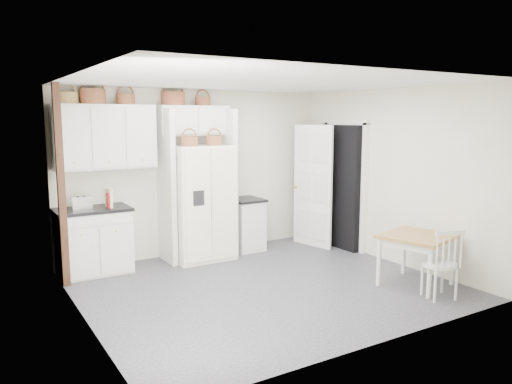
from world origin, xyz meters
TOP-DOWN VIEW (x-y plane):
  - floor at (0.00, 0.00)m, footprint 4.50×4.50m
  - ceiling at (0.00, 0.00)m, footprint 4.50×4.50m
  - wall_back at (0.00, 2.00)m, footprint 4.50×0.00m
  - wall_left at (-2.25, 0.00)m, footprint 0.00×4.00m
  - wall_right at (2.25, 0.00)m, footprint 0.00×4.00m
  - refrigerator at (-0.15, 1.60)m, footprint 0.91×0.73m
  - base_cab_left at (-1.75, 1.70)m, footprint 0.96×0.61m
  - base_cab_right at (0.71, 1.70)m, footprint 0.46×0.56m
  - dining_table at (1.70, -1.00)m, footprint 0.99×0.99m
  - windsor_chair at (1.57, -1.47)m, footprint 0.49×0.47m
  - counter_left at (-1.75, 1.70)m, footprint 1.00×0.65m
  - counter_right at (0.71, 1.70)m, footprint 0.50×0.59m
  - toaster at (-1.91, 1.64)m, footprint 0.27×0.17m
  - cookbook_red at (-1.55, 1.62)m, footprint 0.04×0.14m
  - cookbook_cream at (-1.54, 1.62)m, footprint 0.06×0.18m
  - basket_upper_a at (-1.97, 1.83)m, footprint 0.27×0.27m
  - basket_upper_b at (-1.64, 1.83)m, footprint 0.35×0.35m
  - basket_upper_c at (-1.18, 1.83)m, footprint 0.26×0.26m
  - basket_bridge_a at (-0.47, 1.83)m, footprint 0.36×0.36m
  - basket_bridge_b at (0.02, 1.83)m, footprint 0.24×0.24m
  - basket_fridge_a at (-0.36, 1.50)m, footprint 0.26×0.26m
  - basket_fridge_b at (0.05, 1.50)m, footprint 0.25×0.25m
  - upper_cabinet at (-1.50, 1.83)m, footprint 1.40×0.34m
  - bridge_cabinet at (-0.15, 1.83)m, footprint 1.12×0.34m
  - fridge_panel_left at (-0.66, 1.70)m, footprint 0.08×0.60m
  - fridge_panel_right at (0.36, 1.70)m, footprint 0.08×0.60m
  - trim_post at (-2.20, 1.35)m, footprint 0.09×0.09m
  - doorway_void at (2.16, 1.00)m, footprint 0.18×0.85m
  - door_slab at (1.80, 1.33)m, footprint 0.21×0.79m

SIDE VIEW (x-z plane):
  - floor at x=0.00m, z-range 0.00..0.00m
  - dining_table at x=1.70m, z-range 0.00..0.67m
  - base_cab_right at x=0.71m, z-range 0.00..0.82m
  - windsor_chair at x=1.57m, z-range 0.00..0.83m
  - base_cab_left at x=-1.75m, z-range 0.00..0.89m
  - counter_right at x=0.71m, z-range 0.82..0.85m
  - refrigerator at x=-0.15m, z-range 0.00..1.75m
  - counter_left at x=-1.75m, z-range 0.89..0.93m
  - toaster at x=-1.91m, z-range 0.93..1.11m
  - doorway_void at x=2.16m, z-range 0.00..2.05m
  - door_slab at x=1.80m, z-range 0.00..2.05m
  - cookbook_red at x=-1.55m, z-range 0.93..1.14m
  - cookbook_cream at x=-1.54m, z-range 0.93..1.19m
  - fridge_panel_left at x=-0.66m, z-range 0.00..2.30m
  - fridge_panel_right at x=0.36m, z-range 0.00..2.30m
  - wall_back at x=0.00m, z-range -0.95..3.55m
  - wall_left at x=-2.25m, z-range -0.70..3.30m
  - wall_right at x=2.25m, z-range -0.70..3.30m
  - trim_post at x=-2.20m, z-range 0.00..2.60m
  - basket_fridge_b at x=0.05m, z-range 1.75..1.89m
  - basket_fridge_a at x=-0.36m, z-range 1.75..1.89m
  - upper_cabinet at x=-1.50m, z-range 1.45..2.35m
  - bridge_cabinet at x=-0.15m, z-range 1.90..2.35m
  - basket_bridge_b at x=0.02m, z-range 2.35..2.49m
  - basket_upper_c at x=-1.18m, z-range 2.35..2.50m
  - basket_upper_a at x=-1.97m, z-range 2.35..2.51m
  - basket_bridge_a at x=-0.47m, z-range 2.35..2.55m
  - basket_upper_b at x=-1.64m, z-range 2.35..2.56m
  - ceiling at x=0.00m, z-range 2.60..2.60m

